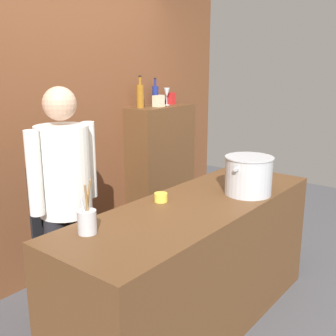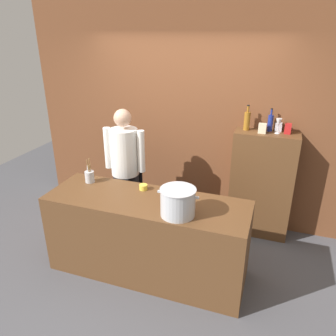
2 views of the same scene
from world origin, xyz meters
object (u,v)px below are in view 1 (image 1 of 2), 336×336
wine_bottle_cobalt (155,95)px  spice_tin_red (171,98)px  wine_glass_tall (167,93)px  chef (65,195)px  spice_tin_silver (159,100)px  stockpot_large (249,175)px  utensil_crock (87,221)px  spice_tin_cream (158,101)px  wine_bottle_amber (140,96)px  butter_jar (161,197)px

wine_bottle_cobalt → spice_tin_red: bearing=-11.4°
wine_glass_tall → spice_tin_red: 0.13m
chef → spice_tin_silver: size_ratio=16.42×
stockpot_large → utensil_crock: utensil_crock is taller
chef → spice_tin_cream: size_ratio=14.99×
spice_tin_cream → spice_tin_silver: bearing=37.4°
spice_tin_cream → spice_tin_silver: size_ratio=1.09×
utensil_crock → wine_bottle_amber: (1.59, 1.05, 0.53)m
stockpot_large → wine_bottle_amber: (0.42, 1.40, 0.46)m
utensil_crock → wine_glass_tall: size_ratio=1.68×
utensil_crock → spice_tin_silver: spice_tin_silver is taller
stockpot_large → butter_jar: stockpot_large is taller
spice_tin_red → spice_tin_cream: bearing=-167.0°
wine_bottle_amber → spice_tin_red: wine_bottle_amber is taller
wine_bottle_cobalt → wine_bottle_amber: (-0.27, -0.04, 0.01)m
utensil_crock → spice_tin_cream: 2.09m
spice_tin_silver → wine_glass_tall: bearing=-92.8°
wine_bottle_cobalt → spice_tin_silver: wine_bottle_cobalt is taller
wine_glass_tall → stockpot_large: bearing=-120.0°
spice_tin_red → spice_tin_silver: 0.13m
stockpot_large → wine_bottle_cobalt: (0.69, 1.44, 0.45)m
wine_bottle_amber → spice_tin_cream: 0.21m
stockpot_large → spice_tin_red: 1.71m
wine_bottle_cobalt → butter_jar: bearing=-138.5°
butter_jar → wine_bottle_amber: size_ratio=0.29×
spice_tin_red → butter_jar: bearing=-144.0°
spice_tin_red → spice_tin_cream: size_ratio=1.10×
utensil_crock → wine_glass_tall: wine_glass_tall is taller
utensil_crock → wine_glass_tall: 2.27m
chef → spice_tin_cream: 1.71m
wine_bottle_cobalt → wine_bottle_amber: bearing=-171.8°
chef → spice_tin_silver: chef is taller
wine_bottle_cobalt → wine_bottle_amber: size_ratio=0.91×
chef → stockpot_large: (0.95, -0.82, 0.07)m
utensil_crock → spice_tin_red: (2.07, 1.05, 0.47)m
wine_bottle_cobalt → spice_tin_silver: 0.12m
spice_tin_silver → spice_tin_red: bearing=-33.9°
utensil_crock → wine_bottle_amber: size_ratio=0.98×
wine_glass_tall → spice_tin_silver: 0.13m
wine_bottle_amber → spice_tin_cream: bearing=-19.5°
chef → spice_tin_cream: bearing=-164.4°
wine_bottle_amber → spice_tin_silver: wine_bottle_amber is taller
stockpot_large → utensil_crock: 1.22m
wine_bottle_amber → spice_tin_red: size_ratio=2.51×
spice_tin_silver → butter_jar: bearing=-140.0°
utensil_crock → spice_tin_silver: bearing=29.8°
utensil_crock → butter_jar: 0.66m
butter_jar → wine_glass_tall: 1.74m
chef → spice_tin_red: (1.85, 0.58, 0.48)m
butter_jar → wine_bottle_cobalt: bearing=41.5°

